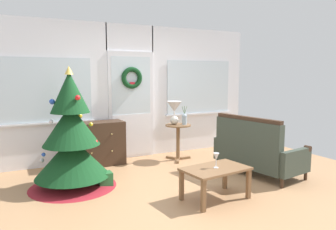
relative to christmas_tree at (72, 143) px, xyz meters
The scene contains 11 objects.
ground_plane 1.71m from the christmas_tree, 31.84° to the right, with size 6.76×6.76×0.00m, color #AD7F56.
back_wall_with_door 1.94m from the christmas_tree, 42.91° to the left, with size 5.20×0.19×2.55m.
christmas_tree is the anchor object (origin of this frame).
dresser_cabinet 1.17m from the christmas_tree, 57.12° to the left, with size 0.91×0.46×0.78m.
settee_sofa 2.85m from the christmas_tree, 14.36° to the right, with size 0.91×1.52×0.96m.
side_table 2.15m from the christmas_tree, 16.71° to the left, with size 0.50×0.48×0.68m.
table_lamp 2.12m from the christmas_tree, 18.23° to the left, with size 0.28×0.28×0.44m.
flower_vase 2.23m from the christmas_tree, 14.48° to the left, with size 0.11×0.10×0.35m.
coffee_table 2.06m from the christmas_tree, 39.56° to the right, with size 0.90×0.62×0.42m.
wine_glass 2.05m from the christmas_tree, 39.62° to the right, with size 0.08×0.08×0.20m.
gift_box 0.71m from the christmas_tree, 21.23° to the right, with size 0.20×0.18×0.20m, color #266633.
Camera 1 is at (-2.09, -3.77, 1.61)m, focal length 34.15 mm.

